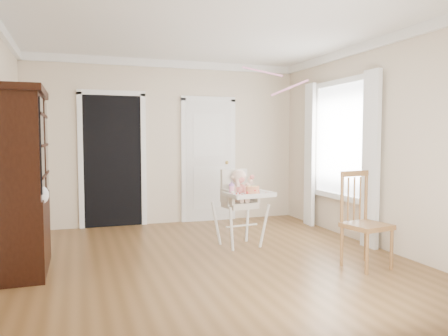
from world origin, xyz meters
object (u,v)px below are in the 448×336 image
object	(u,v)px
cake	(252,190)
dining_chair	(364,223)
china_cabinet	(24,181)
high_chair	(240,198)
sippy_cup	(232,189)

from	to	relation	value
cake	dining_chair	distance (m)	1.42
china_cabinet	high_chair	bearing A→B (deg)	6.47
sippy_cup	china_cabinet	size ratio (longest dim) A/B	0.09
high_chair	china_cabinet	size ratio (longest dim) A/B	0.53
sippy_cup	dining_chair	distance (m)	1.66
high_chair	dining_chair	bearing A→B (deg)	-61.30
china_cabinet	dining_chair	bearing A→B (deg)	-15.98
high_chair	dining_chair	size ratio (longest dim) A/B	0.98
cake	sippy_cup	bearing A→B (deg)	157.73
high_chair	dining_chair	world-z (taller)	dining_chair
sippy_cup	china_cabinet	world-z (taller)	china_cabinet
sippy_cup	dining_chair	world-z (taller)	dining_chair
high_chair	sippy_cup	world-z (taller)	high_chair
high_chair	china_cabinet	distance (m)	2.60
sippy_cup	china_cabinet	xyz separation A→B (m)	(-2.39, -0.15, 0.19)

